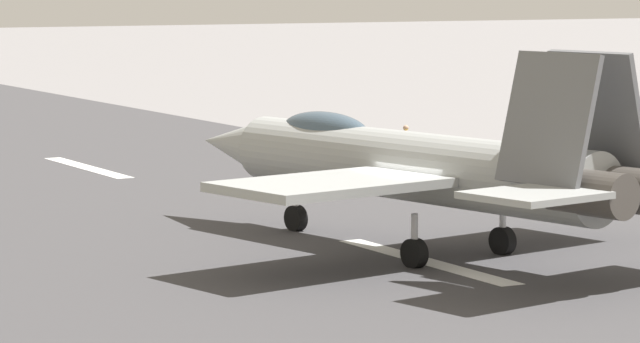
% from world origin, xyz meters
% --- Properties ---
extents(ground_plane, '(400.00, 400.00, 0.00)m').
position_xyz_m(ground_plane, '(0.00, 0.00, 0.00)').
color(ground_plane, slate).
extents(runway_strip, '(240.00, 26.00, 0.02)m').
position_xyz_m(runway_strip, '(-0.02, 0.00, 0.01)').
color(runway_strip, '#3E3D3F').
rests_on(runway_strip, ground).
extents(fighter_jet, '(18.01, 13.39, 5.61)m').
position_xyz_m(fighter_jet, '(1.03, -0.47, 2.41)').
color(fighter_jet, '#959896').
rests_on(fighter_jet, ground).
extents(crew_person, '(0.61, 0.47, 1.62)m').
position_xyz_m(crew_person, '(18.89, -11.18, 0.81)').
color(crew_person, '#1E2338').
rests_on(crew_person, ground).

